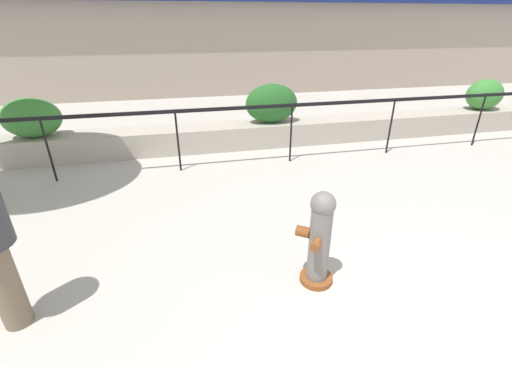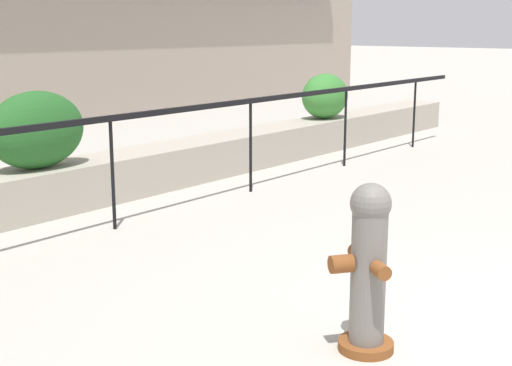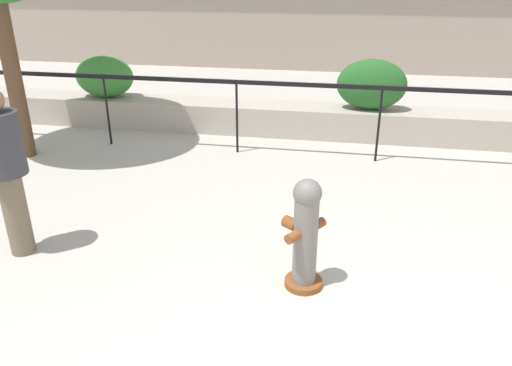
{
  "view_description": "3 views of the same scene",
  "coord_description": "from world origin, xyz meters",
  "px_view_note": "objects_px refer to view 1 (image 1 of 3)",
  "views": [
    {
      "loc": [
        -2.05,
        -1.17,
        2.58
      ],
      "look_at": [
        -1.16,
        2.82,
        0.61
      ],
      "focal_mm": 24.0,
      "sensor_mm": 36.0,
      "label": 1
    },
    {
      "loc": [
        -4.44,
        -0.58,
        2.0
      ],
      "look_at": [
        -0.13,
        2.95,
        0.77
      ],
      "focal_mm": 50.0,
      "sensor_mm": 36.0,
      "label": 2
    },
    {
      "loc": [
        -0.52,
        -2.37,
        2.78
      ],
      "look_at": [
        -1.39,
        2.41,
        0.61
      ],
      "focal_mm": 35.0,
      "sensor_mm": 36.0,
      "label": 3
    }
  ],
  "objects_px": {
    "hedge_bush_0": "(31,118)",
    "hedge_bush_1": "(272,103)",
    "fire_hydrant": "(319,238)",
    "hedge_bush_2": "(485,95)"
  },
  "relations": [
    {
      "from": "hedge_bush_0",
      "to": "hedge_bush_2",
      "type": "distance_m",
      "value": 10.22
    },
    {
      "from": "hedge_bush_0",
      "to": "fire_hydrant",
      "type": "bearing_deg",
      "value": -47.88
    },
    {
      "from": "hedge_bush_0",
      "to": "hedge_bush_1",
      "type": "xyz_separation_m",
      "value": [
        4.73,
        0.0,
        0.04
      ]
    },
    {
      "from": "hedge_bush_0",
      "to": "hedge_bush_2",
      "type": "height_order",
      "value": "hedge_bush_0"
    },
    {
      "from": "fire_hydrant",
      "to": "hedge_bush_2",
      "type": "bearing_deg",
      "value": 35.94
    },
    {
      "from": "hedge_bush_1",
      "to": "hedge_bush_0",
      "type": "bearing_deg",
      "value": 180.0
    },
    {
      "from": "hedge_bush_0",
      "to": "hedge_bush_2",
      "type": "bearing_deg",
      "value": 0.0
    },
    {
      "from": "hedge_bush_0",
      "to": "fire_hydrant",
      "type": "relative_size",
      "value": 0.99
    },
    {
      "from": "hedge_bush_1",
      "to": "fire_hydrant",
      "type": "distance_m",
      "value": 4.54
    },
    {
      "from": "hedge_bush_0",
      "to": "hedge_bush_1",
      "type": "height_order",
      "value": "hedge_bush_1"
    }
  ]
}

